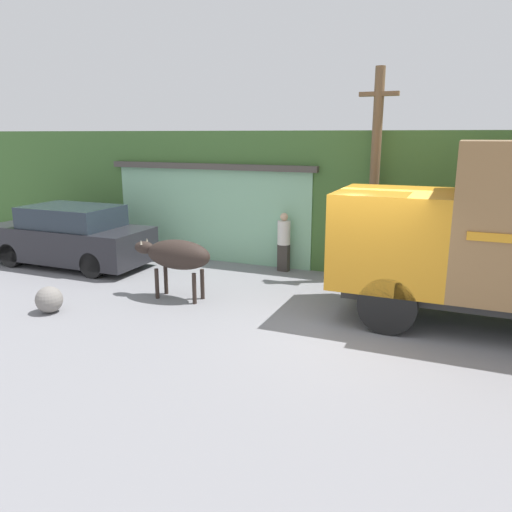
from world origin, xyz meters
name	(u,v)px	position (x,y,z in m)	size (l,w,h in m)	color
ground_plane	(348,327)	(0.00, 0.00, 0.00)	(60.00, 60.00, 0.00)	gray
hillside_embankment	(399,194)	(0.00, 6.51, 1.82)	(32.00, 5.76, 3.63)	#426B33
building_backdrop	(229,207)	(-4.80, 4.79, 1.39)	(6.25, 2.70, 2.76)	#8CC69E
brown_cow	(177,255)	(-3.87, 0.25, 0.99)	(1.88, 0.65, 1.33)	#2D231E
parked_suv	(71,237)	(-8.09, 1.61, 0.80)	(4.50, 1.82, 1.66)	#232328
pedestrian_on_hill	(284,240)	(-2.48, 3.30, 0.85)	(0.38, 0.38, 1.56)	#38332D
utility_pole	(375,174)	(-0.22, 3.32, 2.63)	(0.90, 0.23, 5.05)	brown
roadside_rock	(49,300)	(-5.82, -1.54, 0.27)	(0.54, 0.54, 0.54)	gray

